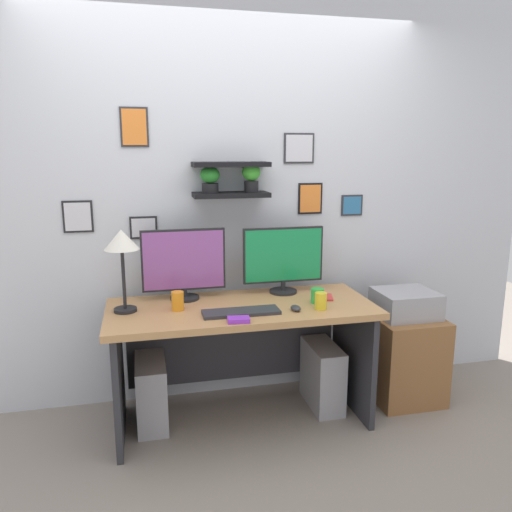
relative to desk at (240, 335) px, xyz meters
The scene contains 17 objects.
ground_plane 0.54m from the desk, 90.00° to the right, with size 8.00×8.00×0.00m, color gray.
back_wall_assembly 0.90m from the desk, 90.07° to the left, with size 4.40×0.24×2.70m.
desk is the anchor object (origin of this frame).
monitor_left 0.57m from the desk, 152.96° to the left, with size 0.52×0.18×0.44m.
monitor_right 0.57m from the desk, 27.03° to the left, with size 0.53×0.18×0.43m.
keyboard 0.30m from the desk, 99.50° to the right, with size 0.44×0.14×0.02m, color #2D2D33.
computer_mouse 0.43m from the desk, 37.57° to the right, with size 0.06×0.09×0.03m, color #2D2D33.
desk_lamp 0.90m from the desk, behind, with size 0.20×0.20×0.48m.
cell_phone 0.59m from the desk, ahead, with size 0.07×0.14×0.01m, color red.
coffee_mug 0.54m from the desk, 13.16° to the right, with size 0.08×0.08×0.09m, color green.
pen_cup 0.56m from the desk, 27.69° to the right, with size 0.07×0.07×0.10m, color yellow.
scissors_tray 0.41m from the desk, 102.54° to the right, with size 0.12×0.08×0.02m, color purple.
water_cup 0.47m from the desk, behind, with size 0.07×0.07×0.11m, color orange.
drawer_cabinet 1.15m from the desk, ahead, with size 0.44×0.50×0.58m, color brown.
printer 1.13m from the desk, ahead, with size 0.38×0.34×0.17m, color #9E9EA3.
computer_tower_left 0.65m from the desk, behind, with size 0.18×0.40×0.41m, color #99999E.
computer_tower_right 0.64m from the desk, ahead, with size 0.18×0.40×0.42m, color #99999E.
Camera 1 is at (-0.57, -2.81, 1.67)m, focal length 35.04 mm.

